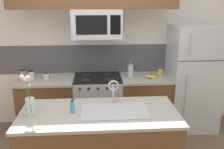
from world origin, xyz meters
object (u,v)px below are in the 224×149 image
object	(u,v)px
refrigerator	(192,78)
coffee_tin	(160,73)
banana_bunch	(152,77)
french_press	(130,70)
storage_jar_short	(46,76)
storage_jar_medium	(31,75)
stove_range	(98,103)
microwave	(97,24)
sink_faucet	(113,89)
dish_soap_bottle	(72,107)
storage_jar_tall	(23,75)
flower_vase	(30,102)

from	to	relation	value
refrigerator	coffee_tin	xyz separation A→B (m)	(-0.54, 0.03, 0.09)
banana_bunch	french_press	bearing A→B (deg)	159.71
storage_jar_short	french_press	distance (m)	1.36
coffee_tin	storage_jar_medium	bearing A→B (deg)	-179.23
stove_range	banana_bunch	xyz separation A→B (m)	(0.87, -0.06, 0.47)
coffee_tin	microwave	bearing A→B (deg)	-176.09
refrigerator	sink_faucet	size ratio (longest dim) A/B	5.69
refrigerator	dish_soap_bottle	world-z (taller)	refrigerator
refrigerator	storage_jar_medium	xyz separation A→B (m)	(-2.64, 0.00, 0.11)
stove_range	dish_soap_bottle	xyz separation A→B (m)	(-0.30, -1.24, 0.52)
stove_range	refrigerator	size ratio (longest dim) A/B	0.53
dish_soap_bottle	banana_bunch	bearing A→B (deg)	45.32
microwave	storage_jar_short	xyz separation A→B (m)	(-0.82, 0.03, -0.82)
storage_jar_medium	french_press	bearing A→B (deg)	1.37
storage_jar_short	sink_faucet	size ratio (longest dim) A/B	0.34
storage_jar_short	refrigerator	bearing A→B (deg)	0.36
refrigerator	storage_jar_medium	world-z (taller)	refrigerator
microwave	storage_jar_medium	distance (m)	1.32
french_press	sink_faucet	bearing A→B (deg)	-108.33
microwave	storage_jar_short	size ratio (longest dim) A/B	7.14
storage_jar_tall	storage_jar_short	size ratio (longest dim) A/B	1.63
stove_range	sink_faucet	distance (m)	1.23
storage_jar_medium	banana_bunch	distance (m)	1.93
storage_jar_medium	banana_bunch	xyz separation A→B (m)	(1.93, -0.08, -0.05)
french_press	dish_soap_bottle	bearing A→B (deg)	-122.81
sink_faucet	flower_vase	xyz separation A→B (m)	(-0.93, -0.25, -0.04)
stove_range	coffee_tin	bearing A→B (deg)	2.76
french_press	microwave	bearing A→B (deg)	-171.48
microwave	flower_vase	distance (m)	1.63
refrigerator	flower_vase	size ratio (longest dim) A/B	3.66
french_press	storage_jar_medium	bearing A→B (deg)	-178.63
stove_range	french_press	xyz separation A→B (m)	(0.54, 0.06, 0.55)
microwave	storage_jar_tall	xyz separation A→B (m)	(-1.16, -0.00, -0.78)
storage_jar_medium	dish_soap_bottle	size ratio (longest dim) A/B	0.85
sink_faucet	coffee_tin	bearing A→B (deg)	51.49
stove_range	refrigerator	distance (m)	1.63
stove_range	storage_jar_medium	world-z (taller)	storage_jar_medium
dish_soap_bottle	flower_vase	distance (m)	0.47
stove_range	storage_jar_tall	bearing A→B (deg)	-178.89
storage_jar_medium	storage_jar_short	world-z (taller)	storage_jar_medium
french_press	flower_vase	world-z (taller)	flower_vase
coffee_tin	dish_soap_bottle	world-z (taller)	dish_soap_bottle
microwave	flower_vase	world-z (taller)	microwave
microwave	dish_soap_bottle	distance (m)	1.49
french_press	flower_vase	xyz separation A→B (m)	(-1.30, -1.34, 0.06)
microwave	dish_soap_bottle	world-z (taller)	microwave
storage_jar_tall	french_press	xyz separation A→B (m)	(1.70, 0.08, 0.01)
storage_jar_tall	storage_jar_medium	world-z (taller)	storage_jar_tall
sink_faucet	flower_vase	size ratio (longest dim) A/B	0.64
banana_bunch	coffee_tin	size ratio (longest dim) A/B	1.73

